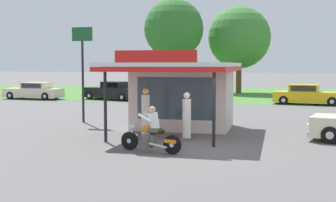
# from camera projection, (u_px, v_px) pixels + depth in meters

# --- Properties ---
(ground_plane) EXTENTS (300.00, 300.00, 0.00)m
(ground_plane) POSITION_uv_depth(u_px,v_px,m) (205.00, 147.00, 16.00)
(ground_plane) COLOR #5B5959
(grass_verge_strip) EXTENTS (120.00, 24.00, 0.01)m
(grass_verge_strip) POSITION_uv_depth(u_px,v_px,m) (253.00, 94.00, 45.00)
(grass_verge_strip) COLOR #477A33
(grass_verge_strip) RESTS_ON ground
(service_station_kiosk) EXTENTS (5.10, 6.71, 3.51)m
(service_station_kiosk) POSITION_uv_depth(u_px,v_px,m) (182.00, 91.00, 20.44)
(service_station_kiosk) COLOR beige
(service_station_kiosk) RESTS_ON ground
(gas_pump_nearside) EXTENTS (0.44, 0.44, 2.05)m
(gas_pump_nearside) POSITION_uv_depth(u_px,v_px,m) (146.00, 115.00, 17.89)
(gas_pump_nearside) COLOR slate
(gas_pump_nearside) RESTS_ON ground
(gas_pump_offside) EXTENTS (0.44, 0.44, 1.91)m
(gas_pump_offside) POSITION_uv_depth(u_px,v_px,m) (187.00, 118.00, 17.49)
(gas_pump_offside) COLOR slate
(gas_pump_offside) RESTS_ON ground
(motorcycle_with_rider) EXTENTS (2.28, 0.82, 1.58)m
(motorcycle_with_rider) POSITION_uv_depth(u_px,v_px,m) (151.00, 133.00, 15.10)
(motorcycle_with_rider) COLOR black
(motorcycle_with_rider) RESTS_ON ground
(parked_car_back_row_centre_right) EXTENTS (5.36, 2.56, 1.50)m
(parked_car_back_row_centre_right) POSITION_uv_depth(u_px,v_px,m) (307.00, 95.00, 33.19)
(parked_car_back_row_centre_right) COLOR gold
(parked_car_back_row_centre_right) RESTS_ON ground
(parked_car_back_row_centre) EXTENTS (5.55, 3.22, 1.55)m
(parked_car_back_row_centre) POSITION_uv_depth(u_px,v_px,m) (112.00, 91.00, 37.58)
(parked_car_back_row_centre) COLOR black
(parked_car_back_row_centre) RESTS_ON ground
(parked_car_back_row_far_right) EXTENTS (5.35, 2.12, 1.45)m
(parked_car_back_row_far_right) POSITION_uv_depth(u_px,v_px,m) (34.00, 91.00, 38.29)
(parked_car_back_row_far_right) COLOR beige
(parked_car_back_row_far_right) RESTS_ON ground
(tree_oak_far_left) EXTENTS (6.48, 6.48, 9.04)m
(tree_oak_far_left) POSITION_uv_depth(u_px,v_px,m) (239.00, 38.00, 46.10)
(tree_oak_far_left) COLOR brown
(tree_oak_far_left) RESTS_ON ground
(tree_oak_right) EXTENTS (5.83, 5.83, 9.39)m
(tree_oak_right) POSITION_uv_depth(u_px,v_px,m) (174.00, 29.00, 43.30)
(tree_oak_right) COLOR brown
(tree_oak_right) RESTS_ON ground
(roadside_pole_sign) EXTENTS (1.10, 0.12, 4.89)m
(roadside_pole_sign) POSITION_uv_depth(u_px,v_px,m) (83.00, 58.00, 22.72)
(roadside_pole_sign) COLOR black
(roadside_pole_sign) RESTS_ON ground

